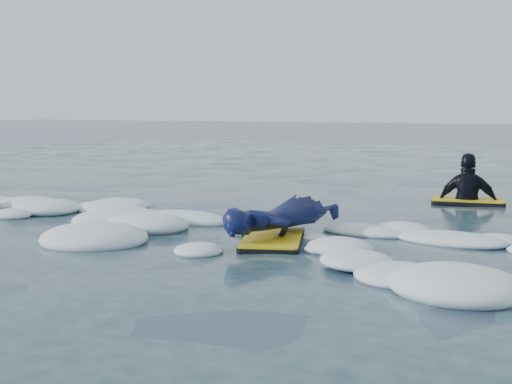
# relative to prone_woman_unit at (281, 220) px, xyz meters

# --- Properties ---
(ground) EXTENTS (120.00, 120.00, 0.00)m
(ground) POSITION_rel_prone_woman_unit_xyz_m (-1.75, -0.93, -0.24)
(ground) COLOR #1A303F
(ground) RESTS_ON ground
(foam_band) EXTENTS (12.00, 3.10, 0.30)m
(foam_band) POSITION_rel_prone_woman_unit_xyz_m (-1.75, 0.10, -0.24)
(foam_band) COLOR white
(foam_band) RESTS_ON ground
(prone_woman_unit) EXTENTS (1.07, 1.91, 0.47)m
(prone_woman_unit) POSITION_rel_prone_woman_unit_xyz_m (0.00, 0.00, 0.00)
(prone_woman_unit) COLOR black
(prone_woman_unit) RESTS_ON ground
(waiting_rider_unit) EXTENTS (1.19, 0.76, 1.66)m
(waiting_rider_unit) POSITION_rel_prone_woman_unit_xyz_m (1.52, 3.92, -0.26)
(waiting_rider_unit) COLOR black
(waiting_rider_unit) RESTS_ON ground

